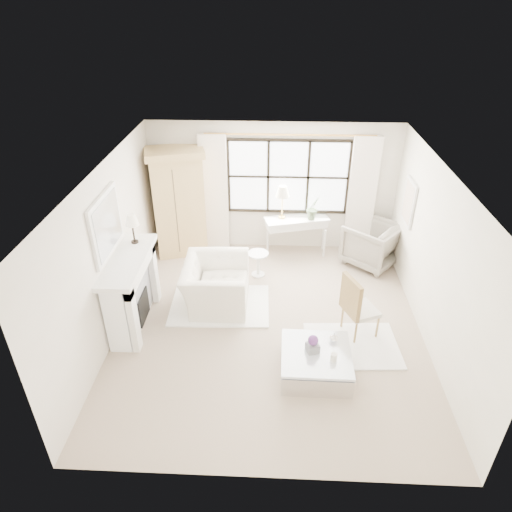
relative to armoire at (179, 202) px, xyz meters
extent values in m
plane|color=tan|center=(1.90, -2.42, -1.14)|extent=(5.50, 5.50, 0.00)
plane|color=white|center=(1.90, -2.42, 1.56)|extent=(5.50, 5.50, 0.00)
plane|color=silver|center=(1.90, 0.33, 0.21)|extent=(5.00, 0.00, 5.00)
plane|color=white|center=(1.90, -5.17, 0.21)|extent=(5.00, 0.00, 5.00)
plane|color=silver|center=(-0.60, -2.42, 0.21)|extent=(0.00, 5.50, 5.50)
plane|color=white|center=(4.40, -2.42, 0.21)|extent=(0.00, 5.50, 5.50)
cube|color=white|center=(2.20, 0.31, 0.46)|extent=(2.40, 0.02, 1.50)
cylinder|color=#BD8841|center=(2.20, 0.25, 1.33)|extent=(3.30, 0.04, 0.04)
cube|color=white|center=(0.70, 0.23, 0.10)|extent=(0.55, 0.10, 2.47)
cube|color=white|center=(3.70, 0.23, 0.10)|extent=(0.55, 0.10, 2.47)
cube|color=white|center=(-0.39, -2.42, -0.55)|extent=(0.34, 1.50, 1.18)
cube|color=silver|center=(-0.22, -2.42, -0.61)|extent=(0.03, 1.22, 0.97)
cube|color=black|center=(-0.21, -2.42, -0.82)|extent=(0.06, 0.52, 0.50)
cube|color=white|center=(-0.35, -2.42, 0.08)|extent=(0.58, 1.66, 0.08)
cube|color=white|center=(-0.57, -2.42, 0.70)|extent=(0.05, 1.15, 0.95)
cube|color=silver|center=(-0.54, -2.42, 0.70)|extent=(0.02, 1.00, 0.80)
cube|color=silver|center=(4.37, -0.72, 0.41)|extent=(0.04, 0.62, 0.82)
cube|color=beige|center=(4.35, -0.72, 0.41)|extent=(0.01, 0.52, 0.72)
cylinder|color=black|center=(-0.35, -1.91, 0.14)|extent=(0.12, 0.12, 0.03)
cylinder|color=black|center=(-0.35, -1.91, 0.30)|extent=(0.03, 0.03, 0.30)
cone|color=#F1E4C5|center=(-0.35, -1.91, 0.54)|extent=(0.22, 0.22, 0.18)
cube|color=tan|center=(0.00, 0.00, -0.09)|extent=(1.12, 0.85, 2.10)
cube|color=tan|center=(0.00, 0.00, 1.03)|extent=(1.27, 0.97, 0.14)
cube|color=silver|center=(2.41, 0.07, -0.46)|extent=(1.30, 0.71, 0.14)
cube|color=silver|center=(2.41, 0.07, -0.37)|extent=(1.37, 0.77, 0.06)
cylinder|color=#BA9640|center=(2.10, 0.08, -0.32)|extent=(0.14, 0.14, 0.03)
cylinder|color=#BA9640|center=(2.10, 0.08, -0.08)|extent=(0.02, 0.02, 0.46)
cone|color=beige|center=(2.10, 0.08, 0.24)|extent=(0.28, 0.28, 0.22)
imported|color=#536E49|center=(2.72, 0.05, -0.10)|extent=(0.34, 0.33, 0.49)
cylinder|color=silver|center=(1.65, -0.88, -1.12)|extent=(0.26, 0.26, 0.03)
cylinder|color=silver|center=(1.65, -0.88, -0.89)|extent=(0.06, 0.06, 0.44)
cylinder|color=white|center=(1.65, -0.88, -0.65)|extent=(0.40, 0.40, 0.03)
cube|color=white|center=(1.02, -1.91, -1.12)|extent=(1.77, 1.27, 0.03)
cube|color=white|center=(3.23, -2.86, -1.13)|extent=(1.50, 1.16, 0.03)
imported|color=white|center=(0.95, -1.83, -0.73)|extent=(1.11, 1.27, 0.82)
imported|color=gray|center=(3.92, -0.31, -0.70)|extent=(1.36, 1.36, 0.89)
cube|color=beige|center=(3.37, -2.53, -0.68)|extent=(0.61, 0.62, 0.07)
cube|color=olive|center=(3.16, -2.62, -0.36)|extent=(0.23, 0.46, 0.60)
cube|color=silver|center=(2.60, -3.45, -0.98)|extent=(1.01, 1.01, 0.32)
cube|color=silver|center=(2.60, -3.45, -0.78)|extent=(1.01, 1.01, 0.04)
cube|color=slate|center=(2.54, -3.42, -0.70)|extent=(0.21, 0.21, 0.13)
sphere|color=#5F2E73|center=(2.54, -3.42, -0.56)|extent=(0.15, 0.15, 0.15)
cylinder|color=silver|center=(2.83, -3.60, -0.70)|extent=(0.09, 0.09, 0.12)
imported|color=white|center=(2.87, -3.19, -0.69)|extent=(0.14, 0.14, 0.14)
camera|label=1|loc=(1.96, -8.40, 3.80)|focal=32.00mm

